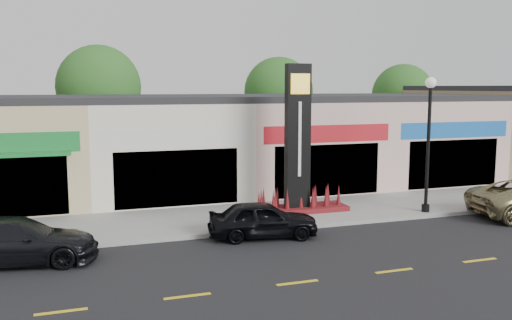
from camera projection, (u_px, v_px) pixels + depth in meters
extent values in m
plane|color=black|center=(261.00, 251.00, 17.39)|extent=(120.00, 120.00, 0.00)
cube|color=gray|center=(225.00, 218.00, 21.46)|extent=(52.00, 4.30, 0.15)
cube|color=gray|center=(242.00, 232.00, 19.35)|extent=(52.00, 0.20, 0.15)
cube|color=#CDBB83|center=(9.00, 151.00, 25.23)|extent=(7.00, 10.00, 4.50)
cube|color=#262628|center=(6.00, 100.00, 24.90)|extent=(7.00, 10.00, 0.30)
cube|color=white|center=(159.00, 146.00, 27.42)|extent=(7.00, 10.00, 4.50)
cube|color=#262628|center=(158.00, 99.00, 27.10)|extent=(7.00, 10.00, 0.30)
cube|color=black|center=(177.00, 178.00, 22.88)|extent=(5.25, 0.10, 2.40)
cube|color=silver|center=(177.00, 138.00, 22.66)|extent=(6.30, 0.12, 0.80)
cube|color=beige|center=(288.00, 142.00, 29.62)|extent=(7.00, 10.00, 4.50)
cube|color=#262628|center=(288.00, 98.00, 29.30)|extent=(7.00, 10.00, 0.30)
cube|color=black|center=(327.00, 170.00, 25.08)|extent=(5.25, 0.10, 2.40)
cube|color=red|center=(328.00, 134.00, 24.85)|extent=(6.30, 0.12, 0.80)
cube|color=beige|center=(398.00, 138.00, 31.82)|extent=(7.00, 10.00, 4.50)
cube|color=#262628|center=(400.00, 97.00, 31.49)|extent=(7.00, 10.00, 0.30)
cube|color=black|center=(453.00, 163.00, 27.28)|extent=(5.25, 0.10, 2.40)
cube|color=#195FB2|center=(455.00, 130.00, 27.05)|extent=(6.30, 0.12, 0.80)
cube|color=#9A7E5A|center=(495.00, 131.00, 33.98)|extent=(7.00, 10.00, 5.00)
cube|color=#262628|center=(497.00, 88.00, 33.62)|extent=(7.00, 10.00, 0.30)
cylinder|color=#382619|center=(101.00, 145.00, 34.25)|extent=(0.36, 0.36, 3.15)
sphere|color=#23571B|center=(99.00, 87.00, 33.76)|extent=(5.20, 5.20, 5.20)
cylinder|color=#382619|center=(278.00, 141.00, 38.03)|extent=(0.36, 0.36, 2.97)
sphere|color=#23571B|center=(279.00, 92.00, 37.57)|extent=(4.80, 4.80, 4.80)
cylinder|color=#382619|center=(401.00, 138.00, 41.18)|extent=(0.36, 0.36, 2.80)
sphere|color=#23571B|center=(403.00, 95.00, 40.74)|extent=(4.60, 4.60, 4.60)
cylinder|color=black|center=(425.00, 208.00, 22.21)|extent=(0.32, 0.32, 0.30)
cylinder|color=black|center=(428.00, 148.00, 21.87)|extent=(0.14, 0.14, 5.00)
sphere|color=silver|center=(431.00, 83.00, 21.52)|extent=(0.44, 0.44, 0.44)
cube|color=#53140E|center=(297.00, 209.00, 22.24)|extent=(4.20, 1.30, 0.20)
cube|color=black|center=(298.00, 139.00, 21.85)|extent=(1.00, 0.40, 6.00)
cube|color=yellow|center=(300.00, 84.00, 21.35)|extent=(0.80, 0.05, 0.80)
cube|color=silver|center=(300.00, 139.00, 21.65)|extent=(0.12, 0.04, 3.00)
imported|color=black|center=(15.00, 241.00, 16.06)|extent=(2.61, 4.98, 1.38)
imported|color=black|center=(263.00, 219.00, 18.86)|extent=(2.11, 4.00, 1.30)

